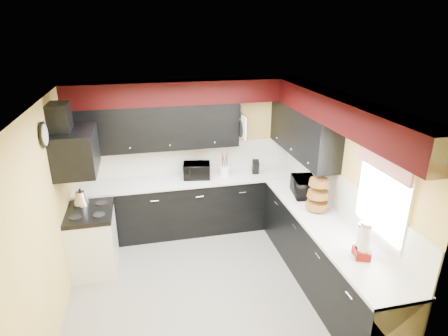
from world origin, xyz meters
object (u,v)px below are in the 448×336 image
utensil_crock (225,171)px  kettle (81,198)px  toaster_oven (197,171)px  knife_block (255,167)px  microwave (304,187)px

utensil_crock → kettle: (-2.19, -0.54, -0.01)m
toaster_oven → kettle: bearing=-152.4°
knife_block → microwave: bearing=-55.2°
knife_block → kettle: 2.76m
kettle → utensil_crock: bearing=13.8°
microwave → knife_block: bearing=34.6°
utensil_crock → kettle: size_ratio=0.77×
toaster_oven → kettle: (-1.73, -0.56, -0.05)m
toaster_oven → microwave: size_ratio=0.91×
toaster_oven → microwave: bearing=-25.0°
utensil_crock → kettle: 2.26m
toaster_oven → knife_block: size_ratio=1.88×
toaster_oven → utensil_crock: toaster_oven is taller
microwave → knife_block: (-0.45, 0.96, -0.02)m
toaster_oven → utensil_crock: 0.46m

